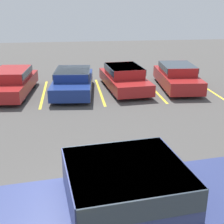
{
  "coord_description": "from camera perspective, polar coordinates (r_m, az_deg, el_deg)",
  "views": [
    {
      "loc": [
        -0.23,
        -5.47,
        4.49
      ],
      "look_at": [
        1.06,
        4.04,
        1.0
      ],
      "focal_mm": 50.0,
      "sensor_mm": 36.0,
      "label": 1
    }
  ],
  "objects": [
    {
      "name": "parked_sedan_a",
      "position": [
        16.19,
        -17.79,
        5.37
      ],
      "size": [
        2.11,
        4.54,
        1.25
      ],
      "rotation": [
        0.0,
        0.0,
        -1.66
      ],
      "color": "maroon",
      "rests_on": "ground_plane"
    },
    {
      "name": "stall_stripe_b",
      "position": [
        16.1,
        -12.38,
        3.34
      ],
      "size": [
        0.12,
        4.88,
        0.01
      ],
      "primitive_type": "cube",
      "color": "yellow",
      "rests_on": "ground_plane"
    },
    {
      "name": "stall_stripe_d",
      "position": [
        16.61,
        7.62,
        4.14
      ],
      "size": [
        0.12,
        4.88,
        0.01
      ],
      "primitive_type": "cube",
      "color": "yellow",
      "rests_on": "ground_plane"
    },
    {
      "name": "stall_stripe_c",
      "position": [
        16.11,
        -2.23,
        3.8
      ],
      "size": [
        0.12,
        4.88,
        0.01
      ],
      "primitive_type": "cube",
      "color": "yellow",
      "rests_on": "ground_plane"
    },
    {
      "name": "stall_stripe_e",
      "position": [
        17.57,
        16.65,
        4.34
      ],
      "size": [
        0.12,
        4.88,
        0.01
      ],
      "primitive_type": "cube",
      "color": "yellow",
      "rests_on": "ground_plane"
    },
    {
      "name": "parked_sedan_d",
      "position": [
        16.92,
        11.84,
        6.51
      ],
      "size": [
        2.04,
        4.4,
        1.27
      ],
      "rotation": [
        0.0,
        0.0,
        -1.65
      ],
      "color": "maroon",
      "rests_on": "ground_plane"
    },
    {
      "name": "ground_plane",
      "position": [
        7.08,
        -4.36,
        -19.44
      ],
      "size": [
        60.0,
        60.0,
        0.0
      ],
      "primitive_type": "plane",
      "color": "#4C4947"
    },
    {
      "name": "parked_sedan_b",
      "position": [
        15.81,
        -7.15,
        5.71
      ],
      "size": [
        2.27,
        4.58,
        1.18
      ],
      "rotation": [
        0.0,
        0.0,
        -1.67
      ],
      "color": "navy",
      "rests_on": "ground_plane"
    },
    {
      "name": "parked_sedan_c",
      "position": [
        16.32,
        2.25,
        6.4
      ],
      "size": [
        2.2,
        4.56,
        1.23
      ],
      "rotation": [
        0.0,
        0.0,
        -1.48
      ],
      "color": "maroon",
      "rests_on": "ground_plane"
    },
    {
      "name": "pickup_truck",
      "position": [
        5.86,
        5.26,
        -17.55
      ],
      "size": [
        5.71,
        2.63,
        1.88
      ],
      "rotation": [
        0.0,
        0.0,
        0.11
      ],
      "color": "navy",
      "rests_on": "ground_plane"
    }
  ]
}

